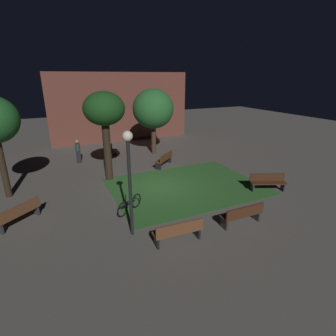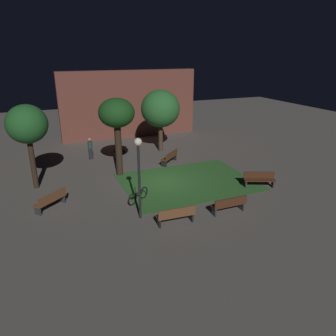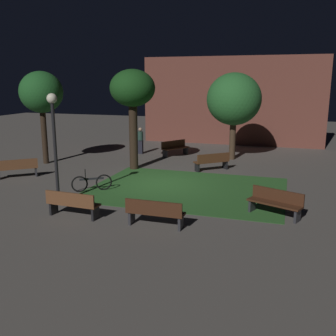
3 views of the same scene
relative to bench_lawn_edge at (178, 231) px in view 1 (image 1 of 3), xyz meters
name	(u,v)px [view 1 (image 1 of 3)]	position (x,y,z in m)	size (l,w,h in m)	color
ground_plane	(161,187)	(1.43, 4.80, -0.48)	(60.00, 60.00, 0.00)	#56514C
grass_lawn	(186,186)	(2.71, 4.40, -0.48)	(7.86, 5.99, 0.01)	#2D6028
bench_lawn_edge	(178,231)	(0.00, 0.00, 0.00)	(1.82, 0.56, 0.88)	brown
bench_front_left	(243,214)	(2.85, 0.00, 0.00)	(1.80, 0.48, 0.88)	#422314
bench_by_lamp	(19,213)	(-5.21, 3.83, 0.00)	(1.69, 1.53, 0.88)	brown
bench_front_right	(164,159)	(3.03, 7.98, 0.00)	(1.67, 1.55, 0.88)	#512D19
bench_path_side	(268,182)	(6.30, 2.15, 0.00)	(1.84, 1.15, 0.88)	#422314
bench_back_row	(109,152)	(0.12, 11.23, 0.00)	(1.40, 1.76, 0.88)	brown
tree_right_canopy	(104,111)	(-0.82, 7.18, 3.39)	(2.21, 2.21, 4.93)	#2D2116
tree_lawn_side	(153,109)	(3.55, 11.14, 2.87)	(3.00, 3.00, 4.82)	#423021
lamp_post_plaza_east	(129,166)	(-1.33, 1.21, 2.26)	(0.36, 0.36, 3.96)	black
bicycle	(130,205)	(-0.90, 2.94, -0.14)	(1.37, 0.98, 0.93)	black
pedestrian	(78,151)	(-2.01, 11.10, 0.37)	(0.32, 0.32, 1.61)	black
building_wall_backdrop	(122,107)	(2.63, 16.50, 2.51)	(12.47, 0.80, 5.99)	brown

